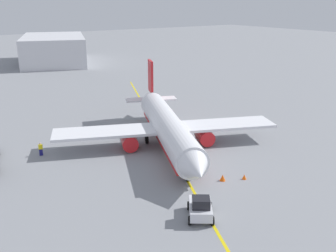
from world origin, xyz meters
TOP-DOWN VIEW (x-y plane):
  - ground_plane at (0.00, 0.00)m, footprint 400.00×400.00m
  - airplane at (-0.46, 0.19)m, footprint 31.70×29.74m
  - pushback_tug at (16.48, -7.71)m, footprint 4.10×3.85m
  - refueling_worker at (-6.82, -15.10)m, footprint 0.49×0.60m
  - safety_cone_nose at (11.92, -0.87)m, footprint 0.64×0.64m
  - safety_cone_wingtip at (13.01, 1.38)m, footprint 0.50×0.50m
  - distant_hangar at (-82.20, 12.59)m, footprint 36.25×28.10m
  - taxi_line_marking at (0.00, 0.00)m, footprint 83.08×34.99m

SIDE VIEW (x-z plane):
  - ground_plane at x=0.00m, z-range 0.00..0.00m
  - taxi_line_marking at x=0.00m, z-range 0.00..0.01m
  - safety_cone_wingtip at x=13.01m, z-range 0.00..0.55m
  - safety_cone_nose at x=11.92m, z-range 0.00..0.72m
  - refueling_worker at x=-6.82m, z-range -0.03..1.68m
  - pushback_tug at x=16.48m, z-range -0.09..2.11m
  - airplane at x=-0.46m, z-range -2.18..7.54m
  - distant_hangar at x=-82.20m, z-range -0.01..8.40m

